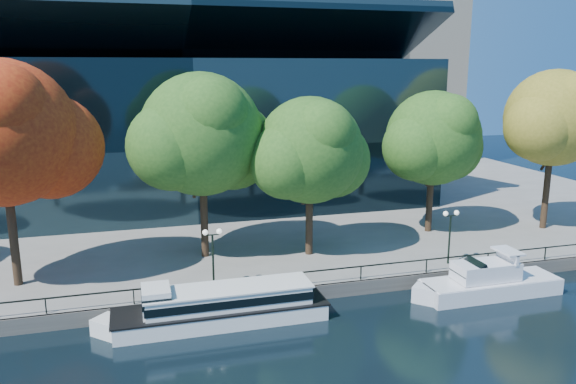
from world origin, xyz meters
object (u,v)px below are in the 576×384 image
object	(u,v)px
tree_1	(5,136)
lamp_2	(450,225)
tree_5	(556,120)
lamp_1	(213,245)
tree_3	(312,153)
cruiser_near	(485,282)
tour_boat	(216,305)
tree_2	(204,137)
tree_4	(435,140)

from	to	relation	value
tree_1	lamp_2	size ratio (longest dim) A/B	3.68
tree_5	lamp_1	world-z (taller)	tree_5
lamp_1	tree_3	bearing A→B (deg)	30.24
lamp_1	lamp_2	bearing A→B (deg)	0.00
cruiser_near	tree_1	bearing A→B (deg)	165.18
tree_5	lamp_1	xyz separation A→B (m)	(-30.94, -5.98, -6.74)
tour_boat	tree_1	size ratio (longest dim) A/B	0.95
cruiser_near	tree_5	distance (m)	19.04
tree_2	tree_3	size ratio (longest dim) A/B	1.15
tree_3	cruiser_near	bearing A→B (deg)	-42.42
tree_2	tree_4	distance (m)	20.01
tour_boat	lamp_1	size ratio (longest dim) A/B	3.50
tour_boat	lamp_2	distance (m)	18.23
tree_4	tour_boat	bearing A→B (deg)	-152.01
lamp_1	tour_boat	bearing A→B (deg)	-96.14
cruiser_near	tree_5	world-z (taller)	tree_5
tour_boat	lamp_2	size ratio (longest dim) A/B	3.50
tree_1	tree_5	bearing A→B (deg)	2.49
tree_1	lamp_2	world-z (taller)	tree_1
tour_boat	tree_5	distance (m)	33.95
tree_1	tree_2	distance (m)	13.07
lamp_2	tour_boat	bearing A→B (deg)	-170.06
cruiser_near	tree_2	xyz separation A→B (m)	(-17.41, 10.42, 9.24)
tour_boat	tree_2	xyz separation A→B (m)	(0.84, 9.64, 9.06)
cruiser_near	tree_1	world-z (taller)	tree_1
tour_boat	tree_5	world-z (taller)	tree_5
tree_1	tree_3	xyz separation A→B (m)	(20.64, 0.76, -2.00)
tree_2	tree_3	xyz separation A→B (m)	(7.82, -1.67, -1.24)
lamp_2	tree_3	bearing A→B (deg)	151.83
lamp_1	lamp_2	distance (m)	17.41
cruiser_near	tree_1	size ratio (longest dim) A/B	0.72
cruiser_near	tree_4	world-z (taller)	tree_4
tree_4	lamp_1	world-z (taller)	tree_4
lamp_1	tree_1	bearing A→B (deg)	161.59
tree_2	tree_4	xyz separation A→B (m)	(19.93, 1.40, -1.11)
tour_boat	tree_1	xyz separation A→B (m)	(-11.97, 7.21, 9.82)
tree_1	tree_5	size ratio (longest dim) A/B	1.05
lamp_2	tree_5	bearing A→B (deg)	23.82
cruiser_near	lamp_1	xyz separation A→B (m)	(-17.92, 3.90, 3.02)
lamp_2	tree_1	bearing A→B (deg)	172.15
tree_4	lamp_1	xyz separation A→B (m)	(-20.44, -7.93, -5.11)
tree_1	tree_3	size ratio (longest dim) A/B	1.22
cruiser_near	tree_2	size ratio (longest dim) A/B	0.77
tree_2	tree_4	bearing A→B (deg)	4.02
tree_5	lamp_2	distance (m)	16.26
tour_boat	tree_5	xyz separation A→B (m)	(31.28, 9.08, 9.58)
lamp_1	lamp_2	xyz separation A→B (m)	(17.41, 0.00, 0.00)
tree_5	lamp_1	distance (m)	32.23
cruiser_near	lamp_2	world-z (taller)	lamp_2
tour_boat	tree_3	world-z (taller)	tree_3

